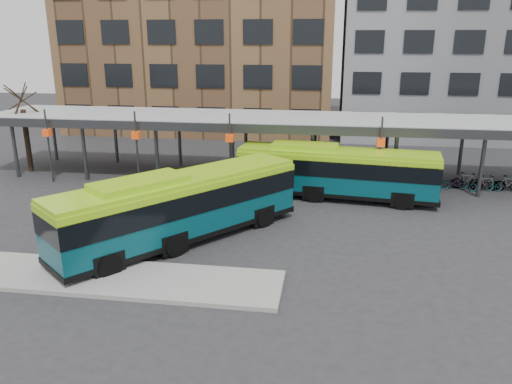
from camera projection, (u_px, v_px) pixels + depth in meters
The scene contains 10 objects.
ground at pixel (254, 257), 21.80m from camera, with size 120.00×120.00×0.00m, color #28282B.
boarding_island at pixel (106, 278), 19.72m from camera, with size 14.00×3.00×0.18m, color gray.
canopy at pixel (283, 121), 32.79m from camera, with size 40.00×6.53×4.80m.
tree at pixel (27, 138), 34.95m from camera, with size 1.64×1.64×5.60m.
building_brick at pixel (204, 18), 50.15m from camera, with size 26.00×14.00×22.00m, color brown.
building_grey at pixel (474, 28), 46.77m from camera, with size 24.00×14.00×20.00m, color slate.
bus_front at pixel (180, 205), 22.99m from camera, with size 9.83×11.19×3.40m.
bus_rear at pixel (336, 171), 29.33m from camera, with size 11.75×3.75×3.18m.
pedestrian at pixel (108, 252), 19.83m from camera, with size 0.67×0.70×1.62m.
bike_rack at pixel (483, 183), 31.05m from camera, with size 4.95×1.39×1.07m.
Camera 1 is at (3.02, -19.74, 9.20)m, focal length 35.00 mm.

